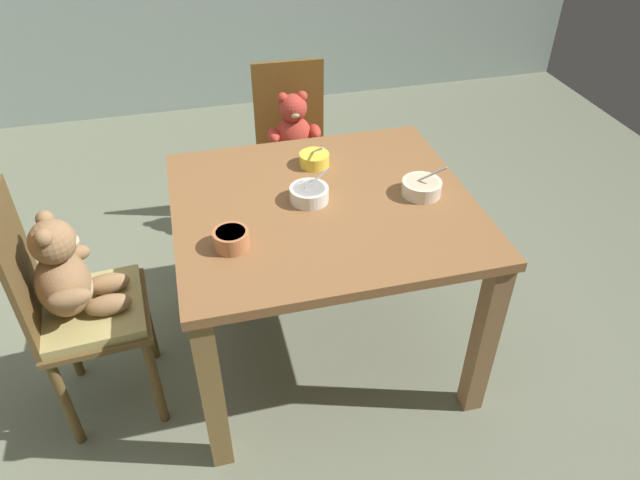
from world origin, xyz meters
TOP-DOWN VIEW (x-y plane):
  - ground_plane at (0.00, 0.00)m, footprint 5.20×5.20m
  - dining_table at (0.00, 0.00)m, footprint 1.06×0.96m
  - teddy_chair_far_center at (0.07, 0.85)m, footprint 0.40×0.43m
  - teddy_chair_near_left at (-0.88, -0.06)m, footprint 0.39×0.41m
  - porridge_bowl_white_center at (-0.05, 0.02)m, footprint 0.15×0.14m
  - porridge_bowl_terracotta_near_left at (-0.35, -0.18)m, footprint 0.12×0.12m
  - porridge_bowl_cream_near_right at (0.35, -0.03)m, footprint 0.15×0.14m
  - porridge_bowl_yellow_far_center at (0.03, 0.26)m, footprint 0.12×0.12m

SIDE VIEW (x-z plane):
  - ground_plane at x=0.00m, z-range -0.04..0.00m
  - teddy_chair_far_center at x=0.07m, z-range 0.09..0.97m
  - teddy_chair_near_left at x=-0.88m, z-range 0.09..1.04m
  - dining_table at x=0.00m, z-range 0.25..0.99m
  - porridge_bowl_yellow_far_center at x=0.03m, z-range 0.71..0.82m
  - porridge_bowl_white_center at x=-0.05m, z-range 0.71..0.83m
  - porridge_bowl_cream_near_right at x=0.35m, z-range 0.71..0.83m
  - porridge_bowl_terracotta_near_left at x=-0.35m, z-range 0.74..0.80m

